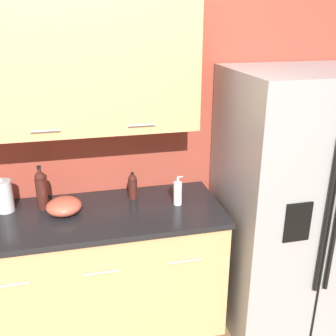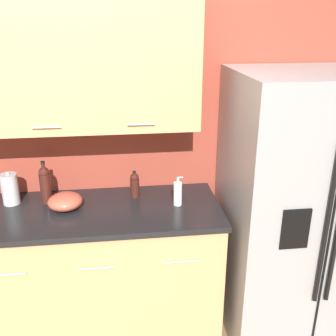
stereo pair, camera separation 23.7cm
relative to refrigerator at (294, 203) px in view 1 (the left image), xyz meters
name	(u,v)px [view 1 (the left image)]	position (x,y,z in m)	size (l,w,h in m)	color
wall_back	(34,120)	(-1.62, 0.37, 0.57)	(10.00, 0.39, 2.60)	#993D2D
counter_unit	(63,279)	(-1.54, 0.08, -0.41)	(2.04, 0.64, 0.93)	black
refrigerator	(294,203)	(0.00, 0.00, 0.00)	(0.93, 0.80, 1.76)	gray
wine_bottle	(42,189)	(-1.62, 0.21, 0.18)	(0.07, 0.07, 0.28)	#3D1914
soap_dispenser	(178,193)	(-0.79, 0.07, 0.13)	(0.06, 0.05, 0.19)	white
oil_bottle	(133,186)	(-1.05, 0.22, 0.13)	(0.06, 0.06, 0.18)	#3D1914
steel_canister	(4,196)	(-1.84, 0.22, 0.15)	(0.11, 0.11, 0.22)	#B7B7BA
mixing_bowl	(64,206)	(-1.49, 0.10, 0.10)	(0.21, 0.21, 0.10)	#B24C38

